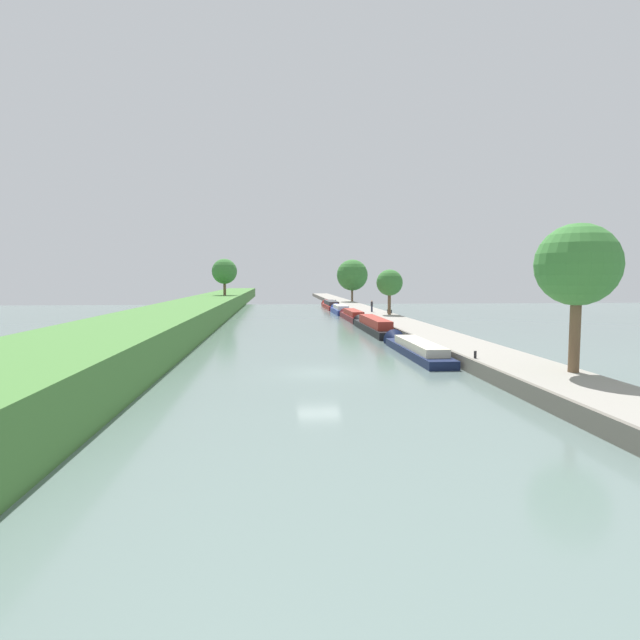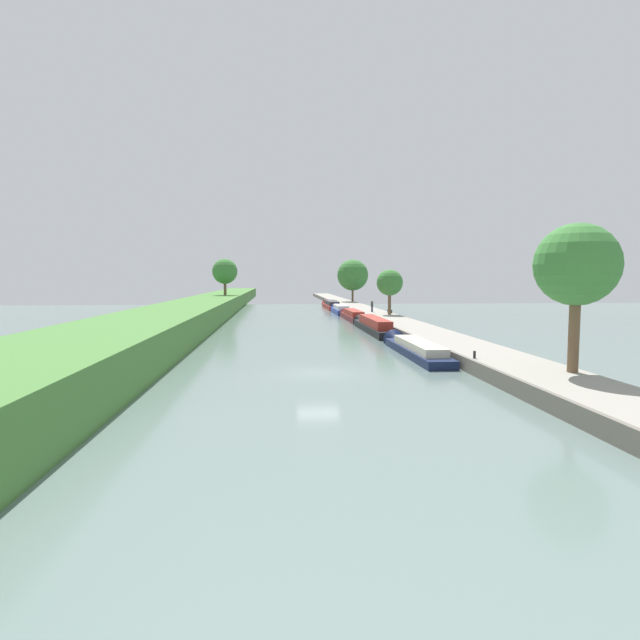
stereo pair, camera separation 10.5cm
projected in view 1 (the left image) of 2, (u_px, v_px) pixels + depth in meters
ground_plane at (319, 373)px, 30.32m from camera, size 160.00×160.00×0.00m
left_grassy_bank at (90, 355)px, 29.10m from camera, size 8.13×260.00×2.51m
right_towpath at (502, 363)px, 31.25m from camera, size 4.45×260.00×0.82m
stone_quay at (465, 363)px, 31.04m from camera, size 0.25×260.00×0.87m
narrowboat_navy at (414, 348)px, 37.69m from camera, size 1.94×13.41×1.85m
narrowboat_black at (373, 325)px, 53.60m from camera, size 1.81×16.24×2.07m
narrowboat_maroon at (352, 316)px, 68.69m from camera, size 1.82×13.60×1.90m
narrowboat_blue at (340, 310)px, 81.20m from camera, size 2.04×11.00×1.99m
narrowboat_red at (330, 305)px, 95.32m from camera, size 2.16×15.65×2.15m
tree_rightbank_near at (578, 266)px, 25.63m from camera, size 4.16×4.16×7.57m
tree_rightbank_midnear at (390, 283)px, 66.91m from camera, size 3.45×3.45×5.95m
tree_rightbank_midfar at (352, 275)px, 104.52m from camera, size 6.38×6.38×8.62m
tree_leftbank_downstream at (224, 271)px, 92.60m from camera, size 4.57×4.57×6.63m
person_walking at (372, 306)px, 72.59m from camera, size 0.34×0.34×1.66m
mooring_bollard_near at (475, 355)px, 30.50m from camera, size 0.16×0.16×0.45m
mooring_bollard_far at (336, 301)px, 102.11m from camera, size 0.16×0.16×0.45m
park_bench at (390, 310)px, 70.25m from camera, size 0.44×1.50×0.47m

